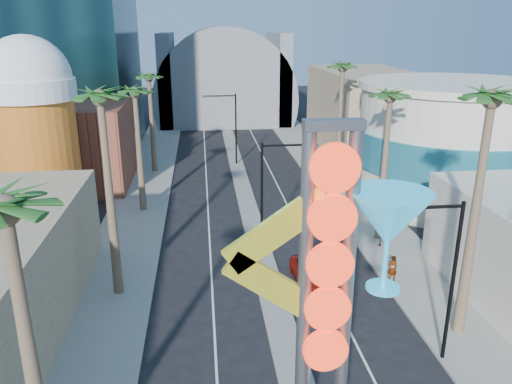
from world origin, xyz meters
name	(u,v)px	position (x,y,z in m)	size (l,w,h in m)	color
sidewalk_west	(144,192)	(-9.50, 35.00, 0.07)	(5.00, 100.00, 0.15)	gray
sidewalk_east	(339,185)	(9.50, 35.00, 0.07)	(5.00, 100.00, 0.15)	gray
median	(241,179)	(0.00, 38.00, 0.07)	(1.60, 84.00, 0.15)	gray
brick_filler_west	(76,146)	(-16.00, 38.00, 4.00)	(10.00, 10.00, 8.00)	brown
filler_east	(364,113)	(16.00, 48.00, 5.00)	(10.00, 20.00, 10.00)	#957F60
beer_mug	(34,122)	(-17.00, 30.00, 7.84)	(7.00, 7.00, 14.50)	#D6531C
turquoise_building	(451,143)	(18.00, 30.00, 5.25)	(16.60, 16.60, 10.60)	beige
canopy	(224,94)	(0.00, 72.00, 4.31)	(22.00, 16.00, 22.00)	slate
neon_sign	(351,281)	(0.82, 2.96, 7.31)	(6.53, 2.60, 12.55)	gray
streetlight_0	(270,189)	(0.55, 20.00, 4.88)	(3.79, 0.25, 8.00)	black
streetlight_1	(231,122)	(-0.55, 44.00, 4.88)	(3.79, 0.25, 8.00)	black
streetlight_2	(444,269)	(6.72, 8.00, 4.83)	(3.45, 0.25, 8.00)	black
palm_0	(8,231)	(-9.00, 2.00, 9.93)	(2.40, 2.40, 11.70)	brown
palm_1	(101,111)	(-9.00, 16.00, 10.82)	(2.40, 2.40, 12.70)	brown
palm_2	(135,100)	(-9.00, 30.00, 9.48)	(2.40, 2.40, 11.20)	brown
palm_3	(149,83)	(-9.00, 42.00, 9.48)	(2.40, 2.40, 11.20)	brown
palm_5	(490,116)	(9.00, 10.00, 11.27)	(2.40, 2.40, 13.20)	brown
palm_6	(390,105)	(9.00, 22.00, 9.93)	(2.40, 2.40, 11.70)	brown
palm_7	(342,75)	(9.00, 34.00, 10.82)	(2.40, 2.40, 12.70)	brown
red_pickup	(315,275)	(2.71, 15.63, 0.71)	(2.35, 5.09, 1.41)	#A8180C
pedestrian_a	(392,268)	(7.50, 15.43, 1.01)	(0.63, 0.41, 1.71)	gray
pedestrian_b	(381,235)	(8.67, 20.62, 0.96)	(0.79, 0.61, 1.62)	gray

